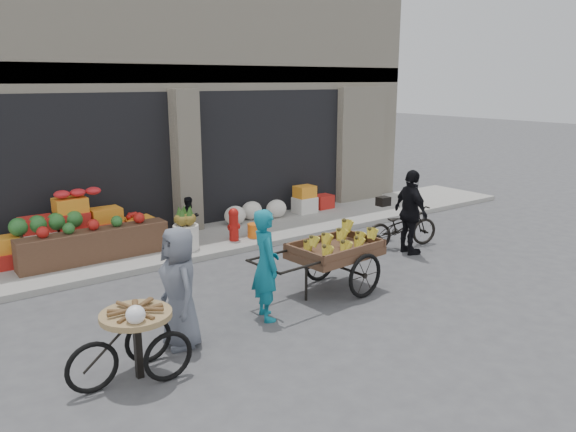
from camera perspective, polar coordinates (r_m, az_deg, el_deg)
ground at (r=9.21m, az=4.24°, el=-8.53°), size 80.00×80.00×0.00m
sidewalk at (r=12.41m, az=-8.19°, el=-2.43°), size 18.00×2.20×0.12m
building at (r=15.51m, az=-15.75°, el=12.81°), size 14.00×6.45×7.00m
fruit_display at (r=11.60m, az=-19.80°, el=-1.13°), size 3.10×1.12×1.24m
pineapple_bin at (r=11.57m, az=-10.32°, el=-2.11°), size 0.52×0.52×0.50m
fire_hydrant at (r=11.99m, az=-5.53°, el=-0.72°), size 0.22×0.22×0.71m
orange_bucket at (r=12.27m, az=-3.39°, el=-1.48°), size 0.32×0.32×0.30m
right_bay_goods at (r=14.17m, az=-0.08°, el=1.19°), size 3.35×0.60×0.70m
seated_person at (r=12.20m, az=-9.94°, el=-0.22°), size 0.51×0.43×0.93m
banana_cart at (r=9.32m, az=4.59°, el=-3.27°), size 2.58×1.21×1.05m
vendor_woman at (r=8.26m, az=-2.27°, el=-4.96°), size 0.55×0.70×1.67m
tricycle_cart at (r=6.98m, az=-15.14°, el=-11.49°), size 1.43×0.86×0.95m
vendor_grey at (r=7.57m, az=-10.95°, el=-7.12°), size 0.59×0.85×1.64m
bicycle at (r=12.10m, az=11.47°, el=-1.07°), size 1.81×0.98×0.90m
cyclist at (r=11.59m, az=12.37°, el=0.36°), size 0.65×1.09×1.73m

